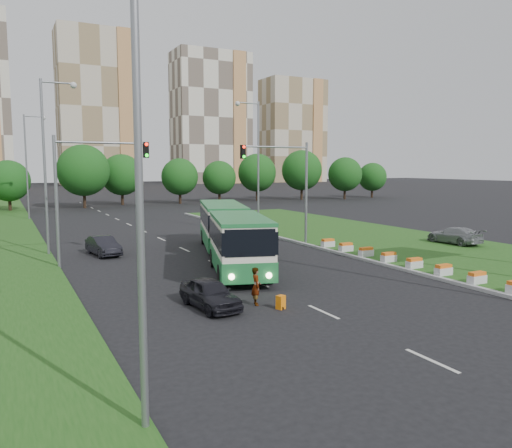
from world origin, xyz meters
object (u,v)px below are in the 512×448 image
traffic_mast_median (289,177)px  car_median (454,235)px  shopping_trolley (281,302)px  car_left_near (210,293)px  traffic_mast_left (84,180)px  articulated_bus (225,232)px  car_left_far (103,246)px  pedestrian (256,286)px

traffic_mast_median → car_median: 13.78m
shopping_trolley → car_left_near: bearing=127.3°
car_left_near → car_median: size_ratio=0.85×
traffic_mast_median → traffic_mast_left: size_ratio=1.00×
traffic_mast_left → articulated_bus: 9.44m
traffic_mast_left → car_left_near: (3.32, -12.22, -4.70)m
shopping_trolley → traffic_mast_median: bearing=35.9°
traffic_mast_left → car_median: (26.81, -4.77, -4.55)m
car_left_far → pedestrian: bearing=-85.4°
car_left_near → traffic_mast_median: bearing=42.9°
articulated_bus → traffic_mast_left: bearing=-176.1°
traffic_mast_median → car_median: (11.66, -5.77, -4.55)m
car_left_far → traffic_mast_left: bearing=-124.0°
articulated_bus → car_left_far: (-6.92, 5.40, -1.15)m
car_left_near → pedestrian: size_ratio=2.24×
car_left_far → traffic_mast_median: bearing=-18.4°
traffic_mast_left → car_left_far: bearing=64.5°
articulated_bus → shopping_trolley: 12.09m
traffic_mast_median → articulated_bus: size_ratio=0.45×
car_median → pedestrian: 22.89m
traffic_mast_median → car_left_far: 14.55m
car_median → traffic_mast_median: bearing=-28.9°
car_left_near → shopping_trolley: size_ratio=6.38×
articulated_bus → pedestrian: bearing=-89.1°
traffic_mast_left → traffic_mast_median: bearing=3.8°
car_median → traffic_mast_left: bearing=-12.7°
car_left_far → car_median: bearing=-26.4°
traffic_mast_left → car_left_far: size_ratio=2.02×
traffic_mast_left → car_median: size_ratio=1.78×
pedestrian → shopping_trolley: (0.65, -1.08, -0.56)m
traffic_mast_left → car_left_far: 5.98m
traffic_mast_median → car_left_near: bearing=-131.8°
shopping_trolley → traffic_mast_left: bearing=91.2°
traffic_mast_median → shopping_trolley: bearing=-121.8°
car_left_near → pedestrian: 2.08m
articulated_bus → car_left_far: articulated_bus is taller
traffic_mast_left → car_median: traffic_mast_left is taller
articulated_bus → car_median: (18.31, -2.72, -1.01)m
articulated_bus → car_left_near: 11.47m
traffic_mast_median → car_left_far: size_ratio=2.02×
articulated_bus → car_left_near: articulated_bus is taller
traffic_mast_left → pedestrian: size_ratio=4.70×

